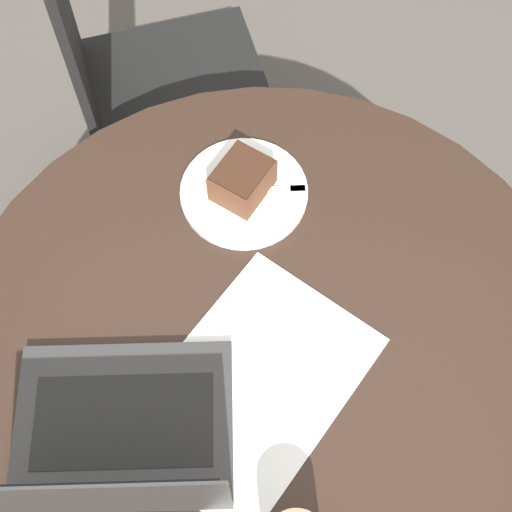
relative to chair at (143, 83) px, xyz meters
name	(u,v)px	position (x,y,z in m)	size (l,w,h in m)	color
ground_plane	(264,443)	(-0.67, -0.38, -0.48)	(12.00, 12.00, 0.00)	#4C4742
dining_table	(268,371)	(-0.67, -0.38, 0.10)	(1.04, 1.04, 0.70)	black
chair	(143,83)	(0.00, 0.00, 0.00)	(0.55, 0.55, 0.95)	black
paper_document	(252,386)	(-0.73, -0.37, 0.22)	(0.45, 0.41, 0.00)	white
plate	(244,192)	(-0.40, -0.30, 0.23)	(0.22, 0.22, 0.01)	white
cake_slice	(242,180)	(-0.39, -0.30, 0.27)	(0.12, 0.11, 0.07)	brown
fork	(267,190)	(-0.39, -0.34, 0.24)	(0.05, 0.17, 0.00)	silver
laptop	(119,440)	(-0.85, -0.19, 0.26)	(0.30, 0.36, 0.23)	#2D2D2D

